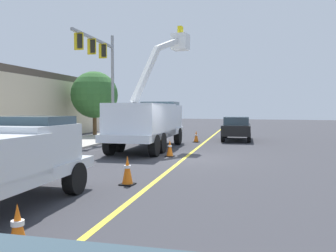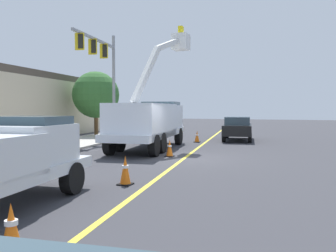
% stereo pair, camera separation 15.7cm
% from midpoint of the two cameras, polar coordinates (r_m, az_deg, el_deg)
% --- Properties ---
extents(ground, '(120.00, 120.00, 0.00)m').
position_cam_midpoint_polar(ground, '(15.67, 3.03, -5.38)').
color(ground, '#38383D').
extents(sidewalk_far_side, '(59.99, 10.89, 0.12)m').
position_cam_midpoint_polar(sidewalk_far_side, '(18.82, -21.69, -4.01)').
color(sidewalk_far_side, '#B2ADA3').
rests_on(sidewalk_far_side, ground).
extents(lane_centre_stripe, '(49.65, 6.25, 0.01)m').
position_cam_midpoint_polar(lane_centre_stripe, '(15.67, 3.03, -5.36)').
color(lane_centre_stripe, yellow).
rests_on(lane_centre_stripe, ground).
extents(utility_bucket_truck, '(8.44, 3.54, 7.02)m').
position_cam_midpoint_polar(utility_bucket_truck, '(19.19, -2.80, 0.97)').
color(utility_bucket_truck, white).
rests_on(utility_bucket_truck, ground).
extents(passing_minivan, '(5.00, 2.47, 1.69)m').
position_cam_midpoint_polar(passing_minivan, '(24.93, 11.72, -0.12)').
color(passing_minivan, black).
rests_on(passing_minivan, ground).
extents(traffic_cone_leading, '(0.40, 0.40, 0.81)m').
position_cam_midpoint_polar(traffic_cone_leading, '(5.98, -23.95, -15.42)').
color(traffic_cone_leading, black).
rests_on(traffic_cone_leading, ground).
extents(traffic_cone_mid_front, '(0.40, 0.40, 0.88)m').
position_cam_midpoint_polar(traffic_cone_mid_front, '(10.26, -6.69, -7.35)').
color(traffic_cone_mid_front, black).
rests_on(traffic_cone_mid_front, ground).
extents(traffic_cone_mid_rear, '(0.40, 0.40, 0.81)m').
position_cam_midpoint_polar(traffic_cone_mid_rear, '(16.12, 0.55, -3.72)').
color(traffic_cone_mid_rear, black).
rests_on(traffic_cone_mid_rear, ground).
extents(traffic_cone_trailing, '(0.40, 0.40, 0.79)m').
position_cam_midpoint_polar(traffic_cone_trailing, '(23.07, 5.06, -1.76)').
color(traffic_cone_trailing, black).
rests_on(traffic_cone_trailing, ground).
extents(traffic_signal_mast, '(6.12, 1.03, 7.64)m').
position_cam_midpoint_polar(traffic_signal_mast, '(24.21, -10.61, 10.13)').
color(traffic_signal_mast, gray).
rests_on(traffic_signal_mast, ground).
extents(street_tree_right, '(3.80, 3.80, 5.30)m').
position_cam_midpoint_polar(street_tree_right, '(28.63, -11.78, 5.10)').
color(street_tree_right, brown).
rests_on(street_tree_right, ground).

